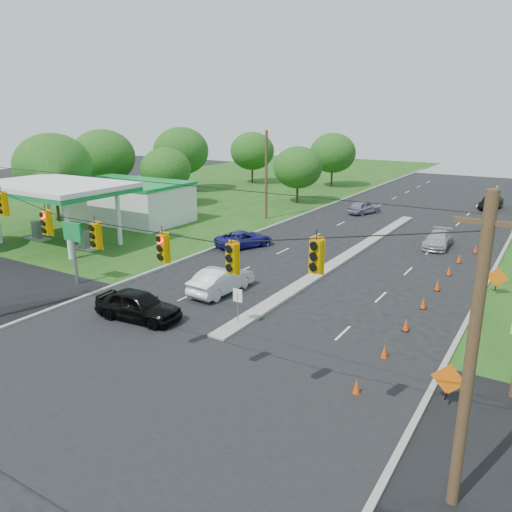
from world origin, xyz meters
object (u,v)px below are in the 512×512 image
Objects in this scene: black_sedan at (138,305)px; gas_station at (118,198)px; blue_pickup at (244,239)px; white_sedan at (221,280)px.

gas_station is at bearing 43.08° from black_sedan.
blue_pickup is at bearing -2.86° from gas_station.
white_sedan is at bearing -27.90° from gas_station.
gas_station is 4.08× the size of black_sedan.
black_sedan is 1.00× the size of blue_pickup.
white_sedan is at bearing -18.71° from black_sedan.
gas_station reaches higher than white_sedan.
white_sedan is 0.99× the size of blue_pickup.
black_sedan is 5.92m from white_sedan.
blue_pickup is at bearing -61.96° from white_sedan.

